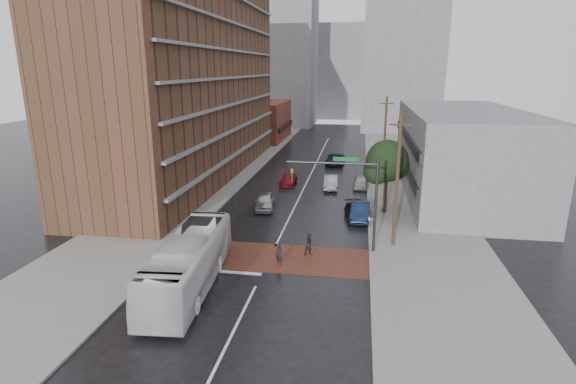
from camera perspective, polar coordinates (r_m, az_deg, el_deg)
The scene contains 24 objects.
ground at distance 31.99m, azimuth -2.48°, elevation -8.64°, with size 160.00×160.00×0.00m, color black.
crosswalk at distance 32.43m, azimuth -2.30°, elevation -8.27°, with size 14.00×5.00×0.02m, color brown.
sidewalk_west at distance 57.84m, azimuth -8.70°, elevation 2.32°, with size 9.00×90.00×0.15m, color gray.
sidewalk_east at distance 55.40m, azimuth 14.61°, elevation 1.41°, with size 9.00×90.00×0.15m, color gray.
apartment_block at distance 56.26m, azimuth -12.14°, elevation 16.11°, with size 10.00×44.00×28.00m, color brown.
storefront_west at distance 85.05m, azimuth -3.15°, elevation 9.00°, with size 8.00×16.00×7.00m, color maroon.
building_east at distance 50.43m, azimuth 21.12°, elevation 4.66°, with size 11.00×26.00×9.00m, color gray.
distant_tower_west at distance 108.48m, azimuth -1.52°, elevation 17.03°, with size 18.00×16.00×32.00m, color gray.
distant_tower_east at distance 101.01m, azimuth 14.41°, elevation 17.82°, with size 16.00×14.00×36.00m, color gray.
distant_tower_center at distance 123.73m, azimuth 6.61°, elevation 14.89°, with size 12.00×10.00×24.00m, color gray.
street_tree at distance 41.53m, azimuth 12.48°, elevation 3.54°, with size 4.20×4.10×6.90m.
signal_mast at distance 32.17m, azimuth 8.59°, elevation 0.29°, with size 6.50×0.30×7.20m.
utility_pole_near at distance 33.64m, azimuth 13.68°, elevation 1.41°, with size 1.60×0.26×10.00m.
utility_pole_far at distance 53.24m, azimuth 12.16°, elevation 6.58°, with size 1.60×0.26×10.00m.
transit_bus at distance 28.32m, azimuth -12.45°, elevation -8.67°, with size 2.78×11.88×3.31m, color silver.
pedestrian_a at distance 30.97m, azimuth -1.13°, elevation -7.97°, with size 0.54×0.35×1.48m, color black.
pedestrian_b at distance 32.47m, azimuth 2.74°, elevation -6.69°, with size 0.80×0.62×1.64m, color black.
car_travel_a at distance 43.02m, azimuth -2.98°, elevation -1.18°, with size 1.76×4.37×1.49m, color #AEB0B7.
car_travel_b at distance 50.50m, azimuth 5.45°, elevation 1.26°, with size 1.52×4.37×1.44m, color #A8AAB0.
car_travel_c at distance 52.01m, azimuth 0.05°, elevation 1.61°, with size 1.67×4.11×1.19m, color maroon.
suv_travel at distance 63.17m, azimuth 6.00°, elevation 4.14°, with size 2.42×5.24×1.46m, color black.
car_parked_near at distance 40.50m, azimuth 9.16°, elevation -2.44°, with size 1.57×4.51×1.48m, color #132143.
car_parked_mid at distance 40.53m, azimuth 8.63°, elevation -2.56°, with size 1.77×4.36×1.26m, color black.
car_parked_far at distance 51.32m, azimuth 9.23°, elevation 1.31°, with size 1.60×3.97×1.35m, color #A2A6AA.
Camera 1 is at (6.00, -28.58, 13.07)m, focal length 28.00 mm.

